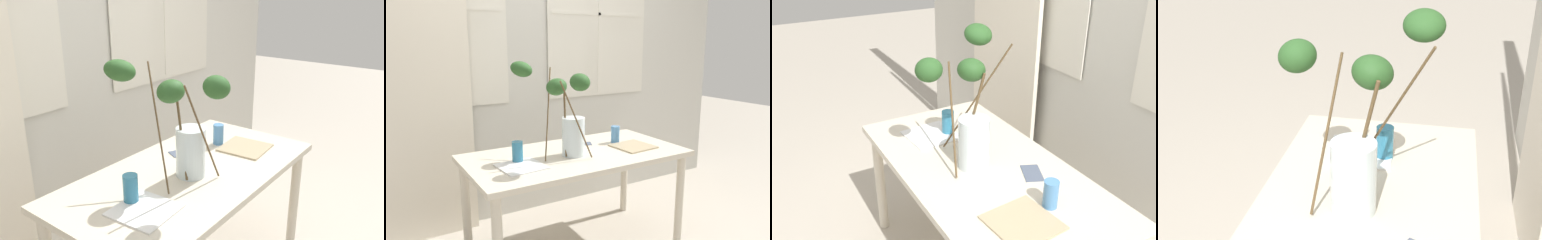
% 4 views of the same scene
% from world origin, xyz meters
% --- Properties ---
extents(back_wall_with_windows, '(4.30, 0.14, 2.72)m').
position_xyz_m(back_wall_with_windows, '(-0.00, 0.84, 1.38)').
color(back_wall_with_windows, beige).
rests_on(back_wall_with_windows, ground).
extents(curtain_sheer_side, '(0.76, 0.03, 2.47)m').
position_xyz_m(curtain_sheer_side, '(-0.89, 0.70, 1.24)').
color(curtain_sheer_side, silver).
rests_on(curtain_sheer_side, ground).
extents(dining_table, '(1.50, 0.77, 0.72)m').
position_xyz_m(dining_table, '(0.00, 0.00, 0.64)').
color(dining_table, beige).
rests_on(dining_table, ground).
extents(vase_with_branches, '(0.47, 0.57, 0.66)m').
position_xyz_m(vase_with_branches, '(-0.11, -0.02, 1.01)').
color(vase_with_branches, silver).
rests_on(vase_with_branches, dining_table).
extents(drinking_glass_blue_left, '(0.07, 0.07, 0.14)m').
position_xyz_m(drinking_glass_blue_left, '(-0.42, 0.02, 0.79)').
color(drinking_glass_blue_left, teal).
rests_on(drinking_glass_blue_left, dining_table).
extents(drinking_glass_blue_right, '(0.07, 0.07, 0.13)m').
position_xyz_m(drinking_glass_blue_right, '(0.40, 0.08, 0.78)').
color(drinking_glass_blue_right, '#4C84BC').
rests_on(drinking_glass_blue_right, dining_table).
extents(plate_square_left, '(0.28, 0.28, 0.01)m').
position_xyz_m(plate_square_left, '(-0.44, -0.08, 0.73)').
color(plate_square_left, white).
rests_on(plate_square_left, dining_table).
extents(plate_square_right, '(0.28, 0.28, 0.01)m').
position_xyz_m(plate_square_right, '(0.44, -0.08, 0.73)').
color(plate_square_right, tan).
rests_on(plate_square_right, dining_table).
extents(napkin_folded, '(0.17, 0.14, 0.00)m').
position_xyz_m(napkin_folded, '(0.16, 0.18, 0.72)').
color(napkin_folded, '#4C566B').
rests_on(napkin_folded, dining_table).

